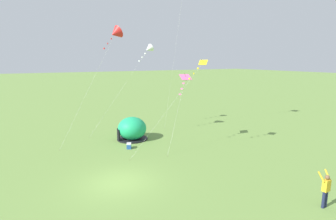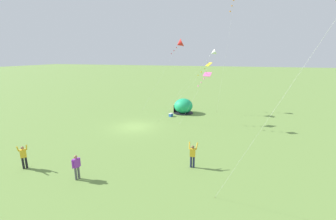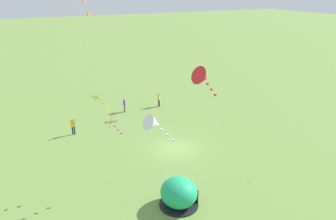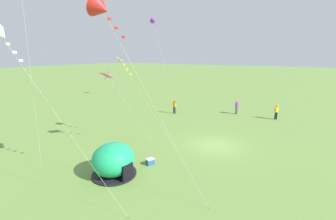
{
  "view_description": "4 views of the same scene",
  "coord_description": "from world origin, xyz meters",
  "px_view_note": "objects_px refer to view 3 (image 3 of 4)",
  "views": [
    {
      "loc": [
        14.27,
        -4.42,
        7.27
      ],
      "look_at": [
        -1.59,
        4.26,
        3.8
      ],
      "focal_mm": 28.0,
      "sensor_mm": 36.0,
      "label": 1
    },
    {
      "loc": [
        22.47,
        10.86,
        8.05
      ],
      "look_at": [
        0.99,
        4.32,
        2.55
      ],
      "focal_mm": 24.0,
      "sensor_mm": 36.0,
      "label": 2
    },
    {
      "loc": [
        -24.91,
        13.27,
        14.69
      ],
      "look_at": [
        1.42,
        0.14,
        3.46
      ],
      "focal_mm": 35.0,
      "sensor_mm": 36.0,
      "label": 3
    },
    {
      "loc": [
        -17.16,
        -5.68,
        7.41
      ],
      "look_at": [
        1.68,
        5.64,
        2.01
      ],
      "focal_mm": 24.0,
      "sensor_mm": 36.0,
      "label": 4
    }
  ],
  "objects_px": {
    "person_strolling": "(124,104)",
    "person_far_back": "(73,126)",
    "kite_white": "(154,124)",
    "kite_yellow": "(102,102)",
    "person_with_toddler": "(159,99)",
    "popup_tent": "(179,193)",
    "kite_red": "(203,77)",
    "cooler_box": "(178,182)",
    "kite_pink": "(112,124)"
  },
  "relations": [
    {
      "from": "popup_tent",
      "to": "person_far_back",
      "type": "height_order",
      "value": "popup_tent"
    },
    {
      "from": "cooler_box",
      "to": "person_with_toddler",
      "type": "relative_size",
      "value": 0.33
    },
    {
      "from": "cooler_box",
      "to": "person_far_back",
      "type": "height_order",
      "value": "person_far_back"
    },
    {
      "from": "popup_tent",
      "to": "kite_pink",
      "type": "height_order",
      "value": "kite_pink"
    },
    {
      "from": "person_with_toddler",
      "to": "kite_yellow",
      "type": "height_order",
      "value": "kite_yellow"
    },
    {
      "from": "person_strolling",
      "to": "kite_white",
      "type": "relative_size",
      "value": 0.19
    },
    {
      "from": "person_strolling",
      "to": "person_far_back",
      "type": "bearing_deg",
      "value": 118.81
    },
    {
      "from": "kite_white",
      "to": "kite_pink",
      "type": "distance_m",
      "value": 7.62
    },
    {
      "from": "kite_white",
      "to": "kite_pink",
      "type": "height_order",
      "value": "kite_white"
    },
    {
      "from": "cooler_box",
      "to": "person_far_back",
      "type": "xyz_separation_m",
      "value": [
        13.09,
        5.45,
        0.78
      ]
    },
    {
      "from": "cooler_box",
      "to": "kite_white",
      "type": "relative_size",
      "value": 0.07
    },
    {
      "from": "popup_tent",
      "to": "person_far_back",
      "type": "xyz_separation_m",
      "value": [
        15.37,
        4.28,
        0.0
      ]
    },
    {
      "from": "cooler_box",
      "to": "kite_pink",
      "type": "distance_m",
      "value": 7.23
    },
    {
      "from": "person_with_toddler",
      "to": "kite_white",
      "type": "bearing_deg",
      "value": 154.63
    },
    {
      "from": "popup_tent",
      "to": "person_strolling",
      "type": "bearing_deg",
      "value": -8.04
    },
    {
      "from": "cooler_box",
      "to": "person_strolling",
      "type": "relative_size",
      "value": 0.37
    },
    {
      "from": "cooler_box",
      "to": "person_strolling",
      "type": "height_order",
      "value": "person_strolling"
    },
    {
      "from": "person_strolling",
      "to": "kite_yellow",
      "type": "xyz_separation_m",
      "value": [
        -13.92,
        6.33,
        5.71
      ]
    },
    {
      "from": "person_far_back",
      "to": "kite_pink",
      "type": "distance_m",
      "value": 12.78
    },
    {
      "from": "person_far_back",
      "to": "person_with_toddler",
      "type": "xyz_separation_m",
      "value": [
        3.73,
        -11.63,
        0.0
      ]
    },
    {
      "from": "person_with_toddler",
      "to": "kite_red",
      "type": "distance_m",
      "value": 22.83
    },
    {
      "from": "person_far_back",
      "to": "person_with_toddler",
      "type": "relative_size",
      "value": 1.0
    },
    {
      "from": "person_with_toddler",
      "to": "kite_red",
      "type": "xyz_separation_m",
      "value": [
        -20.17,
        6.42,
        8.57
      ]
    },
    {
      "from": "person_strolling",
      "to": "kite_pink",
      "type": "height_order",
      "value": "kite_pink"
    },
    {
      "from": "person_strolling",
      "to": "kite_yellow",
      "type": "height_order",
      "value": "kite_yellow"
    },
    {
      "from": "popup_tent",
      "to": "person_with_toddler",
      "type": "bearing_deg",
      "value": -21.03
    },
    {
      "from": "kite_red",
      "to": "kite_pink",
      "type": "height_order",
      "value": "kite_red"
    },
    {
      "from": "popup_tent",
      "to": "kite_red",
      "type": "height_order",
      "value": "kite_red"
    },
    {
      "from": "person_far_back",
      "to": "person_with_toddler",
      "type": "distance_m",
      "value": 12.21
    },
    {
      "from": "kite_red",
      "to": "kite_yellow",
      "type": "relative_size",
      "value": 1.4
    },
    {
      "from": "person_far_back",
      "to": "kite_red",
      "type": "height_order",
      "value": "kite_red"
    },
    {
      "from": "kite_white",
      "to": "kite_red",
      "type": "bearing_deg",
      "value": -59.53
    },
    {
      "from": "cooler_box",
      "to": "person_with_toddler",
      "type": "bearing_deg",
      "value": -20.14
    },
    {
      "from": "kite_white",
      "to": "kite_yellow",
      "type": "height_order",
      "value": "kite_white"
    },
    {
      "from": "person_far_back",
      "to": "kite_red",
      "type": "xyz_separation_m",
      "value": [
        -16.43,
        -5.2,
        8.57
      ]
    },
    {
      "from": "person_strolling",
      "to": "person_with_toddler",
      "type": "relative_size",
      "value": 0.91
    },
    {
      "from": "person_strolling",
      "to": "kite_red",
      "type": "height_order",
      "value": "kite_red"
    },
    {
      "from": "person_strolling",
      "to": "kite_yellow",
      "type": "distance_m",
      "value": 16.32
    },
    {
      "from": "cooler_box",
      "to": "kite_pink",
      "type": "bearing_deg",
      "value": 75.53
    },
    {
      "from": "kite_white",
      "to": "kite_yellow",
      "type": "distance_m",
      "value": 9.08
    },
    {
      "from": "person_with_toddler",
      "to": "kite_white",
      "type": "relative_size",
      "value": 0.21
    },
    {
      "from": "kite_yellow",
      "to": "kite_pink",
      "type": "relative_size",
      "value": 1.18
    },
    {
      "from": "person_strolling",
      "to": "kite_red",
      "type": "relative_size",
      "value": 0.17
    },
    {
      "from": "person_far_back",
      "to": "person_strolling",
      "type": "bearing_deg",
      "value": -61.19
    },
    {
      "from": "kite_yellow",
      "to": "person_far_back",
      "type": "bearing_deg",
      "value": 3.8
    },
    {
      "from": "cooler_box",
      "to": "popup_tent",
      "type": "bearing_deg",
      "value": 152.76
    },
    {
      "from": "person_with_toddler",
      "to": "person_strolling",
      "type": "bearing_deg",
      "value": 88.56
    },
    {
      "from": "kite_red",
      "to": "kite_white",
      "type": "bearing_deg",
      "value": 120.47
    },
    {
      "from": "popup_tent",
      "to": "person_with_toddler",
      "type": "distance_m",
      "value": 20.47
    },
    {
      "from": "person_far_back",
      "to": "kite_pink",
      "type": "bearing_deg",
      "value": -176.14
    }
  ]
}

